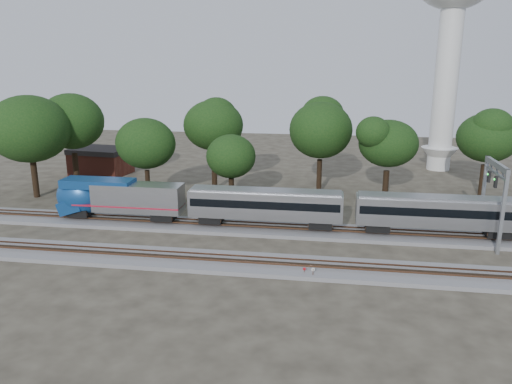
% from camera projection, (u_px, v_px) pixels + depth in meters
% --- Properties ---
extents(ground, '(160.00, 160.00, 0.00)m').
position_uv_depth(ground, '(237.00, 249.00, 50.50)').
color(ground, '#383328').
rests_on(ground, ground).
extents(track_far, '(160.00, 5.00, 0.73)m').
position_uv_depth(track_far, '(247.00, 228.00, 56.17)').
color(track_far, slate).
rests_on(track_far, ground).
extents(track_near, '(160.00, 5.00, 0.73)m').
position_uv_depth(track_near, '(229.00, 263.00, 46.63)').
color(track_near, slate).
rests_on(track_near, ground).
extents(switch_stand_red, '(0.27, 0.05, 0.86)m').
position_uv_depth(switch_stand_red, '(304.00, 271.00, 44.00)').
color(switch_stand_red, '#512D19').
rests_on(switch_stand_red, ground).
extents(switch_stand_white, '(0.32, 0.17, 1.07)m').
position_uv_depth(switch_stand_white, '(313.00, 272.00, 43.46)').
color(switch_stand_white, '#512D19').
rests_on(switch_stand_white, ground).
extents(switch_lever, '(0.55, 0.39, 0.30)m').
position_uv_depth(switch_lever, '(318.00, 276.00, 43.90)').
color(switch_lever, '#512D19').
rests_on(switch_lever, ground).
extents(signal_gantry, '(0.60, 7.05, 8.57)m').
position_uv_depth(signal_gantry, '(494.00, 184.00, 50.80)').
color(signal_gantry, gray).
rests_on(signal_gantry, ground).
extents(brick_building, '(9.83, 7.52, 4.35)m').
position_uv_depth(brick_building, '(101.00, 161.00, 82.87)').
color(brick_building, maroon).
rests_on(brick_building, ground).
extents(tree_0, '(9.65, 9.65, 13.61)m').
position_uv_depth(tree_0, '(29.00, 129.00, 67.05)').
color(tree_0, black).
rests_on(tree_0, ground).
extents(tree_1, '(10.13, 10.13, 14.28)m').
position_uv_depth(tree_1, '(71.00, 121.00, 71.28)').
color(tree_1, black).
rests_on(tree_1, ground).
extents(tree_2, '(7.95, 7.95, 11.21)m').
position_uv_depth(tree_2, '(146.00, 144.00, 65.67)').
color(tree_2, black).
rests_on(tree_2, ground).
extents(tree_3, '(9.60, 9.60, 13.53)m').
position_uv_depth(tree_3, '(213.00, 125.00, 71.03)').
color(tree_3, black).
rests_on(tree_3, ground).
extents(tree_4, '(6.44, 6.44, 9.07)m').
position_uv_depth(tree_4, '(231.00, 156.00, 64.96)').
color(tree_4, black).
rests_on(tree_4, ground).
extents(tree_5, '(9.16, 9.16, 12.92)m').
position_uv_depth(tree_5, '(321.00, 130.00, 69.37)').
color(tree_5, black).
rests_on(tree_5, ground).
extents(tree_6, '(8.05, 8.05, 11.35)m').
position_uv_depth(tree_6, '(388.00, 144.00, 65.15)').
color(tree_6, black).
rests_on(tree_6, ground).
extents(tree_7, '(8.34, 8.34, 11.76)m').
position_uv_depth(tree_7, '(488.00, 138.00, 68.09)').
color(tree_7, black).
rests_on(tree_7, ground).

